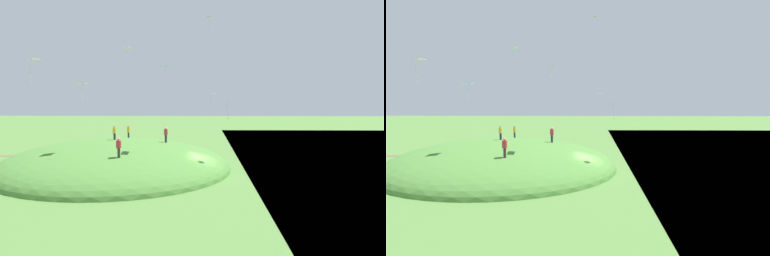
% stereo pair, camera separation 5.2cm
% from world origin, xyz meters
% --- Properties ---
extents(ground_plane, '(160.00, 160.00, 0.00)m').
position_xyz_m(ground_plane, '(0.00, 0.00, 0.00)').
color(ground_plane, '#517D38').
extents(grass_hill, '(25.84, 23.97, 6.05)m').
position_xyz_m(grass_hill, '(9.72, -3.06, 0.00)').
color(grass_hill, '#4D8236').
rests_on(grass_hill, ground_plane).
extents(dirt_path, '(15.46, 2.09, 0.04)m').
position_xyz_m(dirt_path, '(24.64, -10.39, 0.02)').
color(dirt_path, brown).
rests_on(dirt_path, ground_plane).
extents(person_with_child, '(0.54, 0.54, 1.61)m').
position_xyz_m(person_with_child, '(10.03, -4.57, 4.00)').
color(person_with_child, '#262845').
rests_on(person_with_child, grass_hill).
extents(person_on_hilltop, '(0.67, 0.67, 1.84)m').
position_xyz_m(person_on_hilltop, '(7.75, 3.36, 3.66)').
color(person_on_hilltop, '#302C2D').
rests_on(person_on_hilltop, grass_hill).
extents(person_walking_path, '(0.54, 0.54, 1.79)m').
position_xyz_m(person_walking_path, '(4.13, -4.72, 3.82)').
color(person_walking_path, '#263046').
rests_on(person_walking_path, grass_hill).
extents(person_near_shore, '(0.49, 0.49, 1.73)m').
position_xyz_m(person_near_shore, '(9.80, -11.41, 3.26)').
color(person_near_shore, '#1F284D').
rests_on(person_near_shore, grass_hill).
extents(kite_0, '(0.84, 1.14, 1.29)m').
position_xyz_m(kite_0, '(3.68, 0.53, 10.99)').
color(kite_0, white).
extents(kite_1, '(0.45, 0.64, 1.47)m').
position_xyz_m(kite_1, '(-0.99, -13.46, 18.44)').
color(kite_1, white).
extents(kite_2, '(0.88, 1.08, 2.07)m').
position_xyz_m(kite_2, '(14.04, 6.16, 11.12)').
color(kite_2, silver).
extents(kite_3, '(1.21, 0.90, 1.60)m').
position_xyz_m(kite_3, '(12.00, 0.59, 9.31)').
color(kite_3, silver).
extents(kite_6, '(1.18, 1.24, 1.95)m').
position_xyz_m(kite_6, '(-1.50, -10.71, 8.12)').
color(kite_6, white).
extents(kite_7, '(0.87, 0.83, 2.04)m').
position_xyz_m(kite_7, '(-2.62, 0.29, 7.55)').
color(kite_7, white).
extents(kite_9, '(1.27, 1.14, 2.00)m').
position_xyz_m(kite_9, '(10.13, -13.41, 14.33)').
color(kite_9, white).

